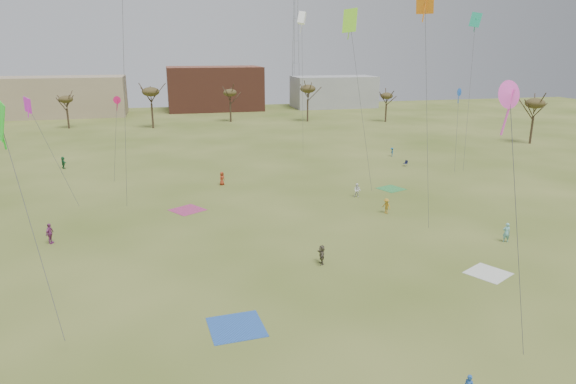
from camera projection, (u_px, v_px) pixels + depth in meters
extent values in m
plane|color=#40531A|center=(332.00, 324.00, 32.61)|extent=(260.00, 260.00, 0.00)
imported|color=brown|center=(322.00, 255.00, 41.43)|extent=(0.67, 1.56, 1.63)
imported|color=#B58421|center=(386.00, 206.00, 54.16)|extent=(1.05, 1.23, 1.65)
imported|color=#6EB8B8|center=(506.00, 232.00, 46.11)|extent=(0.75, 0.58, 1.84)
imported|color=#953E80|center=(50.00, 234.00, 45.74)|extent=(0.82, 1.21, 1.91)
imported|color=white|center=(357.00, 190.00, 60.04)|extent=(1.03, 0.98, 1.67)
imported|color=#226837|center=(63.00, 163.00, 74.36)|extent=(1.13, 1.72, 1.78)
imported|color=#9C351A|center=(222.00, 178.00, 65.41)|extent=(0.98, 1.00, 1.73)
imported|color=#1C5681|center=(392.00, 152.00, 82.77)|extent=(0.74, 1.03, 1.44)
cube|color=#2958B3|center=(236.00, 327.00, 32.21)|extent=(3.61, 3.61, 0.03)
cube|color=silver|center=(488.00, 273.00, 39.90)|extent=(3.87, 3.87, 0.03)
cube|color=#AA3467|center=(187.00, 210.00, 55.47)|extent=(4.31, 4.31, 0.03)
cube|color=green|center=(391.00, 189.00, 63.81)|extent=(3.65, 3.65, 0.03)
cube|color=#121533|center=(405.00, 163.00, 75.93)|extent=(0.64, 0.64, 0.04)
cube|color=#121533|center=(406.00, 162.00, 75.99)|extent=(0.30, 0.51, 0.44)
cube|color=#26DA26|center=(0.00, 120.00, 26.79)|extent=(1.02, 1.02, 2.00)
cube|color=#26DA26|center=(2.00, 133.00, 26.98)|extent=(0.08, 0.08, 1.80)
cylinder|color=#4C4C51|center=(34.00, 235.00, 27.93)|extent=(2.15, 1.79, 12.52)
cone|color=#E247B1|center=(510.00, 94.00, 24.86)|extent=(1.40, 0.10, 1.40)
cube|color=#E247B1|center=(508.00, 113.00, 25.10)|extent=(0.08, 0.08, 2.30)
cylinder|color=#4C4C51|center=(517.00, 232.00, 26.32)|extent=(1.80, 1.43, 13.99)
cube|color=orange|center=(425.00, 1.00, 42.50)|extent=(1.05, 1.05, 2.07)
cube|color=orange|center=(424.00, 11.00, 42.70)|extent=(0.08, 0.08, 1.86)
cylinder|color=#4C4C51|center=(427.00, 121.00, 44.96)|extent=(1.54, 0.98, 19.92)
cylinder|color=#4C4C51|center=(124.00, 82.00, 49.83)|extent=(1.76, 1.33, 25.90)
cone|color=blue|center=(459.00, 92.00, 67.47)|extent=(1.04, 0.08, 1.04)
cube|color=blue|center=(459.00, 97.00, 67.65)|extent=(0.08, 0.08, 1.70)
cylinder|color=#4C4C51|center=(457.00, 132.00, 68.12)|extent=(0.61, 1.60, 10.52)
cube|color=#E328E1|center=(28.00, 105.00, 50.70)|extent=(0.80, 0.80, 1.57)
cube|color=#E328E1|center=(28.00, 111.00, 50.85)|extent=(0.08, 0.08, 1.41)
cylinder|color=#4C4C51|center=(54.00, 157.00, 52.31)|extent=(3.83, 0.66, 10.67)
cube|color=#8AE926|center=(350.00, 20.00, 54.13)|extent=(1.26, 1.26, 2.47)
cube|color=#8AE926|center=(350.00, 29.00, 54.37)|extent=(0.08, 0.08, 2.23)
cylinder|color=#4C4C51|center=(361.00, 110.00, 56.87)|extent=(3.27, 0.54, 19.00)
cone|color=#B2124C|center=(117.00, 100.00, 60.96)|extent=(0.93, 0.07, 0.93)
cube|color=#B2124C|center=(117.00, 105.00, 61.12)|extent=(0.08, 0.08, 1.53)
cylinder|color=#4C4C51|center=(115.00, 142.00, 62.35)|extent=(1.29, 0.35, 10.14)
cube|color=#178A65|center=(476.00, 20.00, 67.37)|extent=(0.96, 0.96, 1.89)
cube|color=#178A65|center=(475.00, 25.00, 67.55)|extent=(0.08, 0.08, 1.70)
cylinder|color=#4C4C51|center=(469.00, 96.00, 68.30)|extent=(1.90, 3.38, 19.78)
cube|color=white|center=(302.00, 18.00, 73.98)|extent=(0.97, 0.97, 1.65)
cube|color=white|center=(302.00, 25.00, 74.24)|extent=(0.08, 0.08, 2.48)
cylinder|color=#4C4C51|center=(302.00, 89.00, 77.32)|extent=(0.69, 1.07, 20.38)
cylinder|color=#3A2B1E|center=(68.00, 119.00, 111.07)|extent=(0.40, 0.40, 4.32)
ellipsoid|color=#473D1E|center=(66.00, 99.00, 109.93)|extent=(3.02, 3.02, 1.58)
cylinder|color=#3A2B1E|center=(152.00, 116.00, 111.31)|extent=(0.40, 0.40, 5.40)
ellipsoid|color=#473D1E|center=(151.00, 92.00, 109.89)|extent=(3.78, 3.78, 1.98)
cylinder|color=#3A2B1E|center=(231.00, 112.00, 121.15)|extent=(0.40, 0.40, 4.68)
ellipsoid|color=#473D1E|center=(230.00, 93.00, 119.91)|extent=(3.28, 3.28, 1.72)
cylinder|color=#3A2B1E|center=(308.00, 110.00, 121.46)|extent=(0.40, 0.40, 5.28)
ellipsoid|color=#473D1E|center=(308.00, 89.00, 120.06)|extent=(3.70, 3.70, 1.94)
cylinder|color=#3A2B1E|center=(386.00, 113.00, 121.07)|extent=(0.40, 0.40, 4.20)
ellipsoid|color=#473D1E|center=(387.00, 96.00, 119.95)|extent=(2.94, 2.94, 1.54)
cylinder|color=#3A2B1E|center=(531.00, 130.00, 93.34)|extent=(0.40, 0.40, 5.04)
ellipsoid|color=#473D1E|center=(535.00, 103.00, 92.00)|extent=(3.53, 3.53, 1.85)
cube|color=#937F60|center=(61.00, 97.00, 130.63)|extent=(32.00, 14.00, 10.00)
cube|color=brown|center=(215.00, 88.00, 144.20)|extent=(26.00, 16.00, 12.00)
cube|color=gray|center=(334.00, 92.00, 150.77)|extent=(24.00, 12.00, 9.00)
cylinder|color=#9EA3A8|center=(298.00, 41.00, 151.26)|extent=(0.16, 0.16, 38.00)
cylinder|color=#9EA3A8|center=(293.00, 41.00, 151.68)|extent=(0.16, 0.16, 38.00)
cylinder|color=#9EA3A8|center=(295.00, 41.00, 150.22)|extent=(0.16, 0.16, 38.00)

